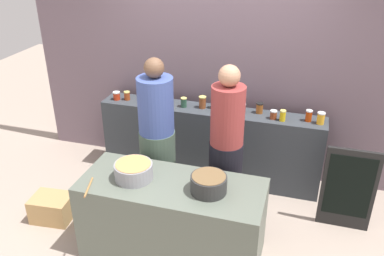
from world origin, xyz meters
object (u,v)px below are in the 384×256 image
object	(u,v)px
preserve_jar_8	(242,108)
chalkboard_sign	(348,189)
preserve_jar_6	(214,103)
wooden_spoon	(89,187)
preserve_jar_7	(226,105)
preserve_jar_0	(117,96)
cook_with_tongs	(157,146)
cooking_pot_left	(134,171)
preserve_jar_13	(321,118)
cooking_pot_center	(209,184)
preserve_jar_9	(260,108)
preserve_jar_12	(309,116)
preserve_jar_2	(156,98)
preserve_jar_3	(168,99)
bread_crate	(52,208)
preserve_jar_4	(184,102)
preserve_jar_10	(273,115)
cook_in_cap	(226,157)
preserve_jar_1	(127,96)
preserve_jar_11	(283,116)

from	to	relation	value
preserve_jar_8	chalkboard_sign	size ratio (longest dim) A/B	0.12
preserve_jar_6	wooden_spoon	size ratio (longest dim) A/B	0.43
preserve_jar_7	wooden_spoon	world-z (taller)	preserve_jar_7
preserve_jar_0	cook_with_tongs	size ratio (longest dim) A/B	0.06
cooking_pot_left	preserve_jar_13	bearing A→B (deg)	40.57
cooking_pot_center	chalkboard_sign	size ratio (longest dim) A/B	0.35
preserve_jar_9	cooking_pot_center	bearing A→B (deg)	-98.53
cooking_pot_center	preserve_jar_12	bearing A→B (deg)	61.33
preserve_jar_2	cooking_pot_center	size ratio (longest dim) A/B	0.32
preserve_jar_7	cook_with_tongs	world-z (taller)	cook_with_tongs
cooking_pot_left	cook_with_tongs	xyz separation A→B (m)	(-0.01, 0.64, -0.08)
preserve_jar_0	preserve_jar_3	size ratio (longest dim) A/B	0.79
bread_crate	preserve_jar_4	bearing A→B (deg)	49.45
preserve_jar_4	preserve_jar_10	xyz separation A→B (m)	(1.07, -0.03, -0.01)
preserve_jar_3	cook_in_cap	world-z (taller)	cook_in_cap
preserve_jar_13	preserve_jar_12	bearing A→B (deg)	166.39
cooking_pot_center	wooden_spoon	size ratio (longest dim) A/B	1.08
preserve_jar_10	preserve_jar_4	bearing A→B (deg)	178.55
preserve_jar_12	chalkboard_sign	distance (m)	0.89
preserve_jar_6	preserve_jar_12	distance (m)	1.09
preserve_jar_1	preserve_jar_3	distance (m)	0.54
preserve_jar_0	cook_in_cap	distance (m)	1.76
preserve_jar_2	preserve_jar_8	size ratio (longest dim) A/B	0.95
cook_with_tongs	chalkboard_sign	world-z (taller)	cook_with_tongs
wooden_spoon	cooking_pot_left	bearing A→B (deg)	38.86
wooden_spoon	preserve_jar_3	bearing A→B (deg)	84.64
preserve_jar_0	cooking_pot_left	distance (m)	1.61
preserve_jar_1	preserve_jar_9	size ratio (longest dim) A/B	0.87
bread_crate	chalkboard_sign	size ratio (longest dim) A/B	0.45
preserve_jar_4	preserve_jar_8	world-z (taller)	preserve_jar_4
preserve_jar_1	cook_in_cap	distance (m)	1.67
preserve_jar_8	preserve_jar_11	bearing A→B (deg)	-10.20
preserve_jar_0	cook_in_cap	world-z (taller)	cook_in_cap
preserve_jar_12	cooking_pot_center	bearing A→B (deg)	-118.67
preserve_jar_12	chalkboard_sign	xyz separation A→B (m)	(0.48, -0.53, -0.53)
preserve_jar_4	cooking_pot_center	world-z (taller)	preserve_jar_4
preserve_jar_0	cooking_pot_center	size ratio (longest dim) A/B	0.32
preserve_jar_2	chalkboard_sign	world-z (taller)	preserve_jar_2
preserve_jar_3	cooking_pot_left	distance (m)	1.42
preserve_jar_1	preserve_jar_12	distance (m)	2.19
preserve_jar_2	preserve_jar_12	xyz separation A→B (m)	(1.83, -0.03, 0.01)
preserve_jar_8	preserve_jar_0	bearing A→B (deg)	-177.95
preserve_jar_9	preserve_jar_12	world-z (taller)	preserve_jar_12
cooking_pot_center	preserve_jar_4	bearing A→B (deg)	115.70
preserve_jar_13	wooden_spoon	distance (m)	2.56
preserve_jar_7	preserve_jar_8	distance (m)	0.19
preserve_jar_10	preserve_jar_11	world-z (taller)	preserve_jar_11
preserve_jar_3	cooking_pot_left	world-z (taller)	preserve_jar_3
cook_with_tongs	preserve_jar_8	bearing A→B (deg)	46.49
wooden_spoon	bread_crate	size ratio (longest dim) A/B	0.71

